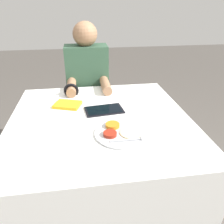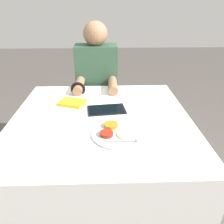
{
  "view_description": "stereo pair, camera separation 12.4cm",
  "coord_description": "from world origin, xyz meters",
  "views": [
    {
      "loc": [
        -0.1,
        -1.14,
        1.39
      ],
      "look_at": [
        0.06,
        -0.05,
        0.82
      ],
      "focal_mm": 35.0,
      "sensor_mm": 36.0,
      "label": 1
    },
    {
      "loc": [
        0.03,
        -1.16,
        1.39
      ],
      "look_at": [
        0.06,
        -0.05,
        0.82
      ],
      "focal_mm": 35.0,
      "sensor_mm": 36.0,
      "label": 2
    }
  ],
  "objects": [
    {
      "name": "ground_plane",
      "position": [
        0.0,
        0.0,
        0.0
      ],
      "size": [
        12.0,
        12.0,
        0.0
      ],
      "primitive_type": "plane",
      "color": "#4C4742"
    },
    {
      "name": "dining_table",
      "position": [
        0.0,
        0.0,
        0.38
      ],
      "size": [
        1.07,
        1.07,
        0.76
      ],
      "color": "silver",
      "rests_on": "ground_plane"
    },
    {
      "name": "thali_tray",
      "position": [
        0.09,
        -0.19,
        0.77
      ],
      "size": [
        0.29,
        0.29,
        0.03
      ],
      "color": "#B7BABF",
      "rests_on": "dining_table"
    },
    {
      "name": "red_notebook",
      "position": [
        -0.2,
        0.19,
        0.77
      ],
      "size": [
        0.2,
        0.17,
        0.02
      ],
      "color": "silver",
      "rests_on": "dining_table"
    },
    {
      "name": "tablet_device",
      "position": [
        0.03,
        0.09,
        0.77
      ],
      "size": [
        0.25,
        0.17,
        0.01
      ],
      "color": "black",
      "rests_on": "dining_table"
    },
    {
      "name": "person_diner",
      "position": [
        -0.04,
        0.67,
        0.6
      ],
      "size": [
        0.36,
        0.47,
        1.25
      ],
      "color": "black",
      "rests_on": "ground_plane"
    }
  ]
}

